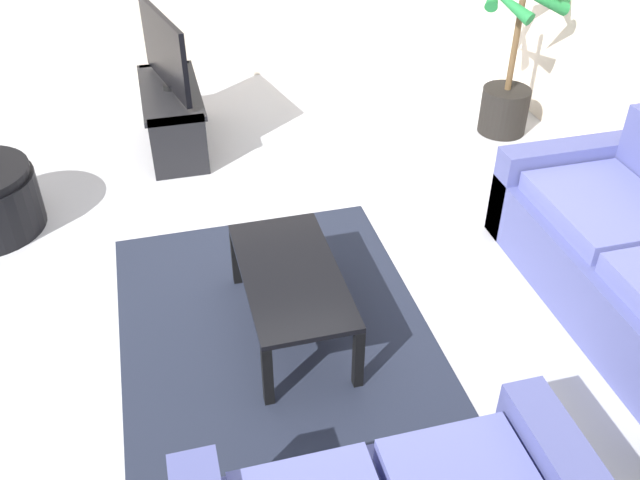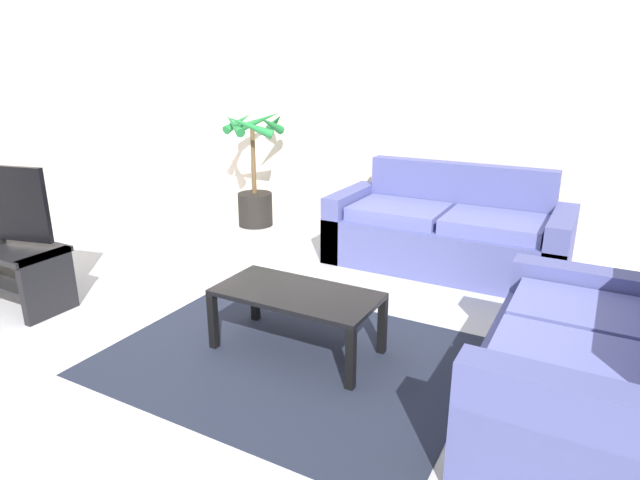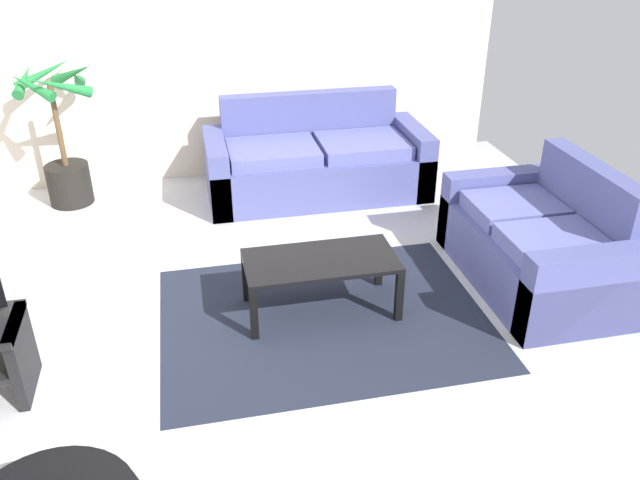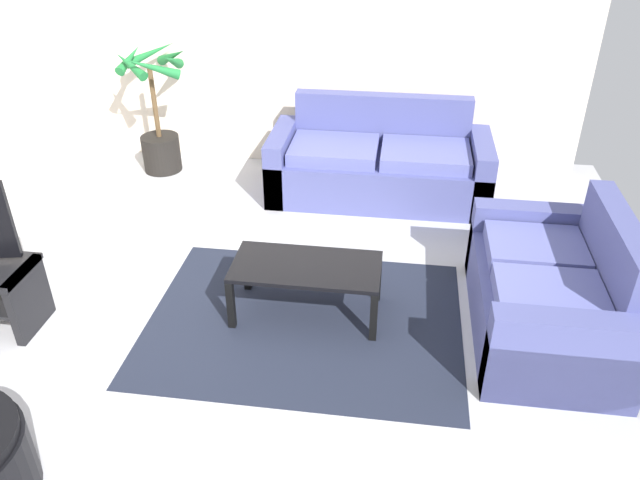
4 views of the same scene
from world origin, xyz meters
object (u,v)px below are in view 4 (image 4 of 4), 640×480
at_px(couch_main, 379,166).
at_px(potted_palm, 158,123).
at_px(couch_loveseat, 549,295).
at_px(coffee_table, 306,271).

relative_size(couch_main, potted_palm, 1.59).
height_order(couch_loveseat, potted_palm, potted_palm).
distance_m(coffee_table, potted_palm, 2.94).
relative_size(couch_main, couch_loveseat, 1.37).
bearing_deg(coffee_table, couch_loveseat, 1.15).
height_order(couch_main, potted_palm, potted_palm).
distance_m(couch_loveseat, coffee_table, 1.65).
distance_m(couch_loveseat, potted_palm, 4.19).
distance_m(couch_main, coffee_table, 2.01).
height_order(couch_loveseat, coffee_table, couch_loveseat).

